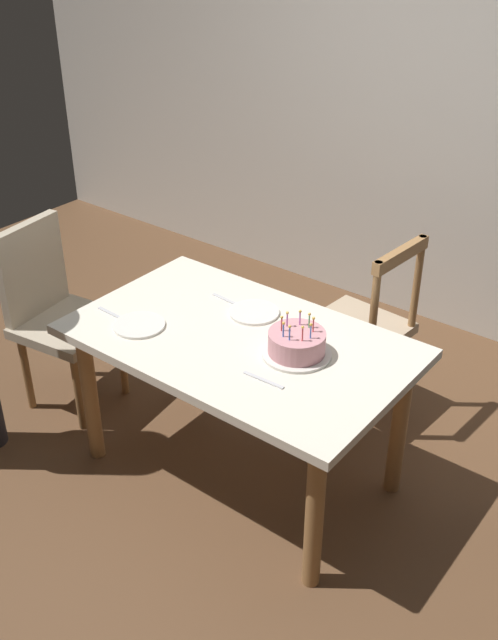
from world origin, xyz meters
TOP-DOWN VIEW (x-y plane):
  - ground at (0.00, 0.00)m, footprint 6.40×6.40m
  - back_wall at (0.00, 1.85)m, footprint 6.40×0.10m
  - dining_table at (0.00, 0.00)m, footprint 1.41×0.85m
  - birthday_cake at (0.26, 0.04)m, footprint 0.28×0.28m
  - plate_near_celebrant at (-0.39, -0.19)m, footprint 0.22×0.22m
  - plate_far_side at (-0.07, 0.19)m, footprint 0.22×0.22m
  - fork_near_celebrant at (-0.55, -0.19)m, footprint 0.18×0.02m
  - fork_far_side at (-0.23, 0.21)m, footprint 0.18×0.03m
  - fork_near_guest at (0.26, -0.19)m, footprint 0.18×0.02m
  - chair_spindle_back at (0.17, 0.74)m, footprint 0.47×0.47m
  - chair_upholstered at (-1.09, -0.10)m, footprint 0.50×0.50m

SIDE VIEW (x-z plane):
  - ground at x=0.00m, z-range 0.00..0.00m
  - chair_spindle_back at x=0.17m, z-range -0.02..0.93m
  - chair_upholstered at x=-1.09m, z-range 0.06..1.01m
  - dining_table at x=0.00m, z-range 0.26..0.99m
  - fork_near_celebrant at x=-0.55m, z-range 0.72..0.73m
  - fork_far_side at x=-0.23m, z-range 0.72..0.73m
  - fork_near_guest at x=0.26m, z-range 0.72..0.73m
  - plate_near_celebrant at x=-0.39m, z-range 0.72..0.74m
  - plate_far_side at x=-0.07m, z-range 0.72..0.74m
  - birthday_cake at x=0.26m, z-range 0.69..0.86m
  - back_wall at x=0.00m, z-range 0.00..2.60m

